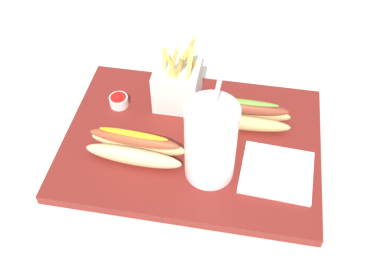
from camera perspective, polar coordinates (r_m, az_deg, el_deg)
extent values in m
cube|color=silver|center=(0.83, 0.00, -2.76)|extent=(2.40, 2.40, 0.02)
cube|color=maroon|center=(0.81, 0.00, -1.87)|extent=(0.46, 0.33, 0.02)
cylinder|color=white|center=(0.71, 2.39, -2.17)|extent=(0.08, 0.08, 0.14)
cylinder|color=white|center=(0.65, 2.60, 2.05)|extent=(0.09, 0.09, 0.01)
cylinder|color=white|center=(0.62, 3.30, 4.92)|extent=(0.02, 0.03, 0.09)
cube|color=white|center=(0.85, -1.86, 5.70)|extent=(0.08, 0.09, 0.08)
cube|color=#E5C660|center=(0.79, -1.65, 7.81)|extent=(0.02, 0.04, 0.08)
cube|color=#E5C660|center=(0.81, -3.57, 8.13)|extent=(0.01, 0.02, 0.07)
cube|color=#E5C660|center=(0.81, 0.13, 8.67)|extent=(0.02, 0.03, 0.07)
cube|color=#E5C660|center=(0.82, -1.36, 8.35)|extent=(0.03, 0.02, 0.06)
cube|color=#E5C660|center=(0.80, -2.22, 6.48)|extent=(0.02, 0.01, 0.06)
cube|color=#E5C660|center=(0.82, -0.32, 10.01)|extent=(0.03, 0.02, 0.07)
cube|color=#E5C660|center=(0.80, -0.30, 8.26)|extent=(0.01, 0.02, 0.08)
cube|color=#E5C660|center=(0.78, -0.39, 7.67)|extent=(0.02, 0.03, 0.08)
cube|color=#E5C660|center=(0.78, -2.54, 8.17)|extent=(0.03, 0.02, 0.09)
cube|color=#E5C660|center=(0.79, -2.45, 7.60)|extent=(0.02, 0.01, 0.07)
ellipsoid|color=tan|center=(0.82, 6.34, 0.74)|extent=(0.18, 0.03, 0.03)
ellipsoid|color=tan|center=(0.83, 6.49, 2.05)|extent=(0.18, 0.03, 0.03)
ellipsoid|color=brown|center=(0.80, 6.58, 2.70)|extent=(0.17, 0.03, 0.02)
ellipsoid|color=#6B9E33|center=(0.80, 6.66, 3.36)|extent=(0.13, 0.01, 0.01)
ellipsoid|color=#E5C689|center=(0.76, -7.60, -3.60)|extent=(0.17, 0.04, 0.04)
ellipsoid|color=#E5C689|center=(0.78, -6.96, -2.00)|extent=(0.17, 0.04, 0.04)
ellipsoid|color=#994728|center=(0.75, -7.48, -1.41)|extent=(0.16, 0.03, 0.02)
ellipsoid|color=gold|center=(0.74, -7.58, -0.77)|extent=(0.12, 0.02, 0.01)
cylinder|color=white|center=(0.87, -9.42, 3.45)|extent=(0.04, 0.04, 0.02)
cylinder|color=#B2140F|center=(0.86, -9.49, 3.83)|extent=(0.03, 0.03, 0.01)
cube|color=white|center=(0.77, 10.89, -5.62)|extent=(0.13, 0.12, 0.01)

